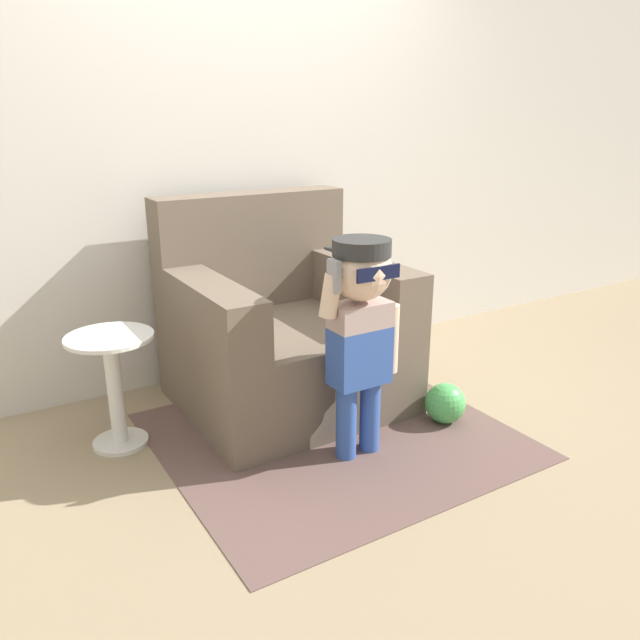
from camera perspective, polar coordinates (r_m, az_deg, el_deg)
The scene contains 7 objects.
ground_plane at distance 3.15m, azimuth -0.22°, elevation -8.85°, with size 10.00×10.00×0.00m, color #998466.
wall_back at distance 3.55m, azimuth -7.57°, elevation 15.90°, with size 10.00×0.05×2.60m.
armchair at distance 3.22m, azimuth -3.55°, elevation -1.17°, with size 1.05×0.98×1.05m.
person_child at distance 2.59m, azimuth 3.75°, elevation 0.41°, with size 0.40×0.30×0.97m.
side_table at distance 2.93m, azimuth -18.32°, elevation -5.23°, with size 0.38×0.38×0.53m.
rug at distance 2.98m, azimuth 1.25°, elevation -10.47°, with size 1.54×1.43×0.01m.
toy_ball at distance 3.13m, azimuth 11.38°, elevation -7.46°, with size 0.20×0.20×0.20m.
Camera 1 is at (-1.46, -2.40, 1.44)m, focal length 35.00 mm.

